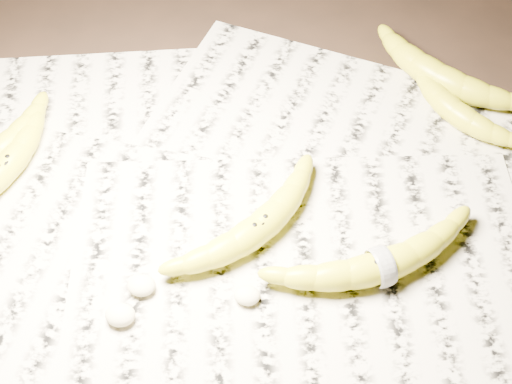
# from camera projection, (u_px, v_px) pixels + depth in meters

# --- Properties ---
(ground) EXTENTS (3.00, 3.00, 0.00)m
(ground) POSITION_uv_depth(u_px,v_px,m) (237.00, 216.00, 0.89)
(ground) COLOR black
(ground) RESTS_ON ground
(newspaper_patch) EXTENTS (0.90, 0.70, 0.01)m
(newspaper_patch) POSITION_uv_depth(u_px,v_px,m) (213.00, 212.00, 0.89)
(newspaper_patch) COLOR beige
(newspaper_patch) RESTS_ON ground
(banana_left_a) EXTENTS (0.13, 0.21, 0.04)m
(banana_left_a) POSITION_uv_depth(u_px,v_px,m) (4.00, 167.00, 0.90)
(banana_left_a) COLOR gold
(banana_left_a) RESTS_ON newspaper_patch
(banana_center) EXTENTS (0.19, 0.20, 0.04)m
(banana_center) POSITION_uv_depth(u_px,v_px,m) (259.00, 226.00, 0.85)
(banana_center) COLOR gold
(banana_center) RESTS_ON newspaper_patch
(banana_taped) EXTENTS (0.24, 0.15, 0.04)m
(banana_taped) POSITION_uv_depth(u_px,v_px,m) (381.00, 265.00, 0.81)
(banana_taped) COLOR gold
(banana_taped) RESTS_ON newspaper_patch
(banana_upper_a) EXTENTS (0.21, 0.18, 0.04)m
(banana_upper_a) POSITION_uv_depth(u_px,v_px,m) (439.00, 75.00, 1.00)
(banana_upper_a) COLOR gold
(banana_upper_a) RESTS_ON newspaper_patch
(banana_upper_b) EXTENTS (0.15, 0.16, 0.03)m
(banana_upper_b) POSITION_uv_depth(u_px,v_px,m) (456.00, 110.00, 0.97)
(banana_upper_b) COLOR gold
(banana_upper_b) RESTS_ON newspaper_patch
(measuring_tape) EXTENTS (0.02, 0.05, 0.05)m
(measuring_tape) POSITION_uv_depth(u_px,v_px,m) (381.00, 265.00, 0.81)
(measuring_tape) COLOR white
(measuring_tape) RESTS_ON newspaper_patch
(flesh_chunk_a) EXTENTS (0.03, 0.03, 0.02)m
(flesh_chunk_a) POSITION_uv_depth(u_px,v_px,m) (120.00, 313.00, 0.79)
(flesh_chunk_a) COLOR beige
(flesh_chunk_a) RESTS_ON newspaper_patch
(flesh_chunk_b) EXTENTS (0.03, 0.03, 0.02)m
(flesh_chunk_b) POSITION_uv_depth(u_px,v_px,m) (141.00, 284.00, 0.81)
(flesh_chunk_b) COLOR beige
(flesh_chunk_b) RESTS_ON newspaper_patch
(flesh_chunk_c) EXTENTS (0.03, 0.03, 0.02)m
(flesh_chunk_c) POSITION_uv_depth(u_px,v_px,m) (247.00, 294.00, 0.80)
(flesh_chunk_c) COLOR beige
(flesh_chunk_c) RESTS_ON newspaper_patch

